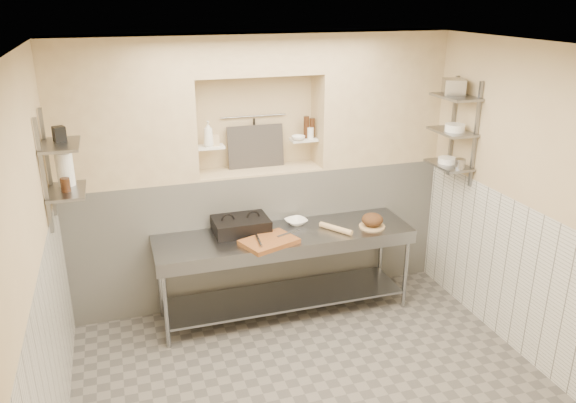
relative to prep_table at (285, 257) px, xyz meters
name	(u,v)px	position (x,y,z in m)	size (l,w,h in m)	color
floor	(313,388)	(-0.12, -1.18, -0.69)	(4.00, 3.90, 0.10)	#655F59
ceiling	(319,41)	(-0.12, -1.18, 2.21)	(4.00, 3.90, 0.10)	silver
wall_left	(29,271)	(-2.17, -1.18, 0.76)	(0.10, 3.90, 2.80)	#CAB386
wall_right	(535,206)	(1.93, -1.18, 0.76)	(0.10, 3.90, 2.80)	#CAB386
wall_back	(253,165)	(-0.12, 0.82, 0.76)	(4.00, 0.10, 2.80)	#CAB386
wall_front	(466,403)	(-0.12, -3.18, 0.76)	(4.00, 0.10, 2.80)	#CAB386
backwall_lower	(260,232)	(-0.12, 0.57, 0.06)	(4.00, 0.40, 1.40)	silver
alcove_sill	(259,170)	(-0.12, 0.57, 0.77)	(1.30, 0.40, 0.02)	#CAB386
backwall_pillar_left	(122,113)	(-1.44, 0.57, 1.46)	(1.35, 0.40, 1.40)	#CAB386
backwall_pillar_right	(376,98)	(1.21, 0.57, 1.46)	(1.35, 0.40, 1.40)	#CAB386
backwall_header	(256,54)	(-0.12, 0.57, 1.96)	(1.30, 0.40, 0.40)	#CAB386
wainscot_left	(54,357)	(-2.11, -1.18, 0.06)	(0.02, 3.90, 1.40)	silver
wainscot_right	(518,278)	(1.87, -1.18, 0.06)	(0.02, 3.90, 1.40)	silver
alcove_shelf_left	(210,147)	(-0.62, 0.57, 1.06)	(0.28, 0.16, 0.03)	white
alcove_shelf_right	(304,140)	(0.38, 0.57, 1.06)	(0.28, 0.16, 0.03)	white
utensil_rail	(254,116)	(-0.12, 0.74, 1.31)	(0.02, 0.02, 0.70)	gray
hanging_steel	(254,133)	(-0.12, 0.72, 1.14)	(0.02, 0.02, 0.30)	black
splash_panel	(256,147)	(-0.12, 0.67, 1.00)	(0.60, 0.02, 0.45)	#383330
shelf_rail_left_a	(48,163)	(-2.09, 0.07, 1.16)	(0.03, 0.03, 0.95)	slate
shelf_rail_left_b	(44,177)	(-2.09, -0.33, 1.16)	(0.03, 0.03, 0.95)	slate
wall_shelf_left_lower	(67,191)	(-1.96, -0.13, 0.96)	(0.30, 0.50, 0.03)	slate
wall_shelf_left_upper	(60,145)	(-1.96, -0.13, 1.36)	(0.30, 0.50, 0.03)	slate
shelf_rail_right_a	(453,127)	(1.86, 0.07, 1.21)	(0.03, 0.03, 1.05)	slate
shelf_rail_right_b	(476,135)	(1.86, -0.33, 1.21)	(0.03, 0.03, 1.05)	slate
wall_shelf_right_lower	(449,165)	(1.72, -0.13, 0.86)	(0.30, 0.50, 0.03)	slate
wall_shelf_right_mid	(452,132)	(1.72, -0.13, 1.21)	(0.30, 0.50, 0.03)	slate
wall_shelf_right_upper	(456,97)	(1.72, -0.13, 1.56)	(0.30, 0.50, 0.03)	slate
prep_table	(285,257)	(0.00, 0.00, 0.00)	(2.60, 0.70, 0.90)	gray
panini_press	(241,225)	(-0.41, 0.17, 0.33)	(0.55, 0.41, 0.15)	black
cutting_board	(269,242)	(-0.22, -0.19, 0.28)	(0.50, 0.35, 0.05)	brown
knife_blade	(288,233)	(0.00, -0.10, 0.31)	(0.27, 0.03, 0.01)	gray
tongs	(259,241)	(-0.32, -0.21, 0.31)	(0.02, 0.02, 0.26)	gray
mixing_bowl	(296,222)	(0.18, 0.20, 0.28)	(0.22, 0.22, 0.05)	white
rolling_pin	(336,229)	(0.51, -0.09, 0.29)	(0.06, 0.06, 0.38)	tan
bread_board	(372,226)	(0.91, -0.10, 0.27)	(0.27, 0.27, 0.02)	tan
bread_loaf	(372,220)	(0.91, -0.10, 0.34)	(0.22, 0.22, 0.13)	#4C2D19
bottle_soap	(208,134)	(-0.63, 0.54, 1.20)	(0.10, 0.10, 0.26)	white
jar_alcove	(215,140)	(-0.56, 0.56, 1.13)	(0.07, 0.07, 0.11)	#CAB386
bowl_alcove	(298,138)	(0.31, 0.52, 1.09)	(0.14, 0.14, 0.04)	white
condiment_a	(312,128)	(0.48, 0.58, 1.17)	(0.06, 0.06, 0.21)	#341C0E
condiment_b	(306,127)	(0.42, 0.59, 1.19)	(0.06, 0.06, 0.23)	#341C0E
condiment_c	(310,133)	(0.45, 0.55, 1.13)	(0.07, 0.07, 0.12)	white
jug_left	(65,169)	(-1.96, 0.00, 1.11)	(0.14, 0.14, 0.28)	white
jar_left	(65,185)	(-1.96, -0.18, 1.03)	(0.08, 0.08, 0.12)	#341C0E
box_left_upper	(59,134)	(-1.96, -0.07, 1.43)	(0.09, 0.09, 0.13)	black
bowl_right	(447,160)	(1.72, -0.10, 0.90)	(0.19, 0.19, 0.06)	white
canister_right	(460,164)	(1.72, -0.32, 0.92)	(0.10, 0.10, 0.10)	gray
bowl_right_mid	(455,128)	(1.72, -0.17, 1.26)	(0.20, 0.20, 0.07)	white
basket_right	(454,87)	(1.72, -0.08, 1.65)	(0.20, 0.24, 0.16)	gray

